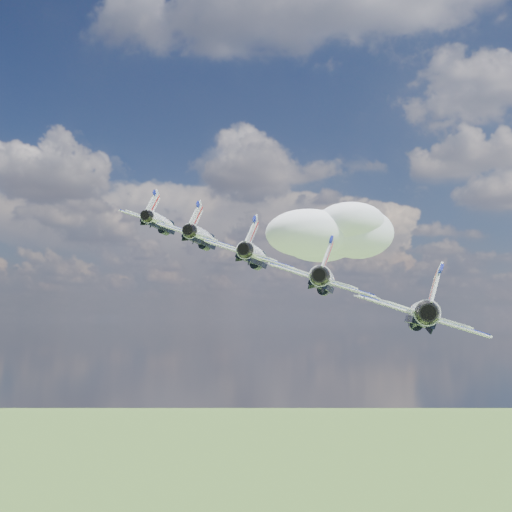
% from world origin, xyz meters
% --- Properties ---
extents(cloud_far, '(55.17, 43.35, 21.67)m').
position_xyz_m(cloud_far, '(-9.56, 196.47, 173.94)').
color(cloud_far, white).
extents(jet_0, '(12.79, 17.05, 8.17)m').
position_xyz_m(jet_0, '(-17.29, 30.62, 153.24)').
color(jet_0, white).
extents(jet_1, '(12.79, 17.05, 8.17)m').
position_xyz_m(jet_1, '(-7.89, 21.83, 149.61)').
color(jet_1, white).
extents(jet_2, '(12.79, 17.05, 8.17)m').
position_xyz_m(jet_2, '(1.50, 13.03, 145.97)').
color(jet_2, silver).
extents(jet_3, '(12.79, 17.05, 8.17)m').
position_xyz_m(jet_3, '(10.90, 4.23, 142.33)').
color(jet_3, white).
extents(jet_4, '(12.79, 17.05, 8.17)m').
position_xyz_m(jet_4, '(20.30, -4.56, 138.69)').
color(jet_4, silver).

